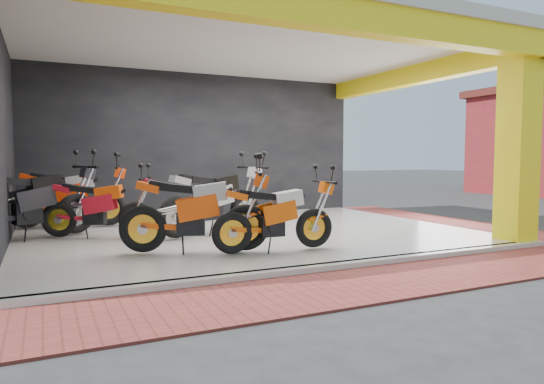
% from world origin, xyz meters
% --- Properties ---
extents(ground, '(80.00, 80.00, 0.00)m').
position_xyz_m(ground, '(0.00, 0.00, 0.00)').
color(ground, '#2D2D30').
rests_on(ground, ground).
extents(showroom_floor, '(8.00, 6.00, 0.10)m').
position_xyz_m(showroom_floor, '(0.00, 2.00, 0.05)').
color(showroom_floor, white).
rests_on(showroom_floor, ground).
extents(showroom_ceiling, '(8.40, 6.40, 0.20)m').
position_xyz_m(showroom_ceiling, '(0.00, 2.00, 3.60)').
color(showroom_ceiling, beige).
rests_on(showroom_ceiling, corner_column).
extents(back_wall, '(8.20, 0.20, 3.50)m').
position_xyz_m(back_wall, '(0.00, 5.10, 1.75)').
color(back_wall, black).
rests_on(back_wall, ground).
extents(corner_column, '(0.50, 0.50, 3.50)m').
position_xyz_m(corner_column, '(3.75, -0.75, 1.75)').
color(corner_column, yellow).
rests_on(corner_column, ground).
extents(header_beam_front, '(8.40, 0.30, 0.40)m').
position_xyz_m(header_beam_front, '(0.00, -1.00, 3.30)').
color(header_beam_front, yellow).
rests_on(header_beam_front, corner_column).
extents(header_beam_right, '(0.30, 6.40, 0.40)m').
position_xyz_m(header_beam_right, '(4.00, 2.00, 3.30)').
color(header_beam_right, yellow).
rests_on(header_beam_right, corner_column).
extents(floor_kerb, '(8.00, 0.20, 0.10)m').
position_xyz_m(floor_kerb, '(0.00, -1.02, 0.05)').
color(floor_kerb, white).
rests_on(floor_kerb, ground).
extents(paver_front, '(9.00, 1.40, 0.03)m').
position_xyz_m(paver_front, '(0.00, -1.80, 0.01)').
color(paver_front, brown).
rests_on(paver_front, ground).
extents(paver_right, '(1.40, 7.00, 0.03)m').
position_xyz_m(paver_right, '(4.80, 2.00, 0.01)').
color(paver_right, brown).
rests_on(paver_right, ground).
extents(moto_hero, '(2.04, 0.85, 1.23)m').
position_xyz_m(moto_hero, '(0.23, -0.03, 0.71)').
color(moto_hero, '#EB5609').
rests_on(moto_hero, showroom_floor).
extents(moto_row_a, '(2.43, 1.56, 1.39)m').
position_xyz_m(moto_row_a, '(-0.81, 0.18, 0.80)').
color(moto_row_a, '#FF4D0A').
rests_on(moto_row_a, showroom_floor).
extents(moto_row_b, '(2.52, 1.57, 1.44)m').
position_xyz_m(moto_row_b, '(-0.00, 2.17, 0.82)').
color(moto_row_b, '#9C9FA3').
rests_on(moto_row_b, showroom_floor).
extents(moto_row_c, '(2.16, 1.49, 1.24)m').
position_xyz_m(moto_row_c, '(-2.04, 2.17, 0.72)').
color(moto_row_c, red).
rests_on(moto_row_c, showroom_floor).
extents(moto_row_d, '(2.56, 1.75, 1.47)m').
position_xyz_m(moto_row_d, '(-2.96, 2.97, 0.83)').
color(moto_row_d, black).
rests_on(moto_row_d, showroom_floor).
extents(moto_row_e, '(2.47, 1.32, 1.44)m').
position_xyz_m(moto_row_e, '(-2.30, 3.80, 0.82)').
color(moto_row_e, '#F1390A').
rests_on(moto_row_e, showroom_floor).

